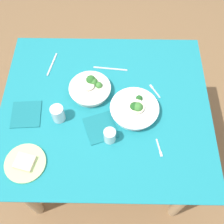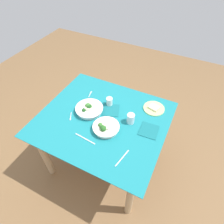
% 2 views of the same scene
% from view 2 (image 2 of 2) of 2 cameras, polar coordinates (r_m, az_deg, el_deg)
% --- Properties ---
extents(ground_plane, '(6.00, 6.00, 0.00)m').
position_cam_2_polar(ground_plane, '(2.49, -2.12, -13.96)').
color(ground_plane, brown).
extents(dining_table, '(1.22, 1.09, 0.78)m').
position_cam_2_polar(dining_table, '(1.95, -2.63, -4.31)').
color(dining_table, '#197A84').
rests_on(dining_table, ground_plane).
extents(broccoli_bowl_far, '(0.28, 0.28, 0.09)m').
position_cam_2_polar(broccoli_bowl_far, '(1.92, -6.84, 0.89)').
color(broccoli_bowl_far, white).
rests_on(broccoli_bowl_far, dining_table).
extents(broccoli_bowl_near, '(0.25, 0.25, 0.09)m').
position_cam_2_polar(broccoli_bowl_near, '(1.75, -1.91, -4.72)').
color(broccoli_bowl_near, silver).
rests_on(broccoli_bowl_near, dining_table).
extents(bread_side_plate, '(0.22, 0.22, 0.03)m').
position_cam_2_polar(bread_side_plate, '(1.99, 12.42, 1.14)').
color(bread_side_plate, '#B7D684').
rests_on(bread_side_plate, dining_table).
extents(water_glass_center, '(0.07, 0.07, 0.10)m').
position_cam_2_polar(water_glass_center, '(1.80, 5.62, -1.96)').
color(water_glass_center, silver).
rests_on(water_glass_center, dining_table).
extents(water_glass_side, '(0.07, 0.07, 0.09)m').
position_cam_2_polar(water_glass_side, '(1.97, -0.79, 3.15)').
color(water_glass_side, silver).
rests_on(water_glass_side, dining_table).
extents(fork_by_far_bowl, '(0.03, 0.10, 0.00)m').
position_cam_2_polar(fork_by_far_bowl, '(2.13, -6.55, 5.37)').
color(fork_by_far_bowl, '#B7B7BC').
rests_on(fork_by_far_bowl, dining_table).
extents(fork_by_near_bowl, '(0.06, 0.10, 0.00)m').
position_cam_2_polar(fork_by_near_bowl, '(1.92, -12.24, -1.34)').
color(fork_by_near_bowl, '#B7B7BC').
rests_on(fork_by_near_bowl, dining_table).
extents(table_knife_left, '(0.22, 0.03, 0.00)m').
position_cam_2_polar(table_knife_left, '(1.72, -8.04, -7.92)').
color(table_knife_left, '#B7B7BC').
rests_on(table_knife_left, dining_table).
extents(table_knife_right, '(0.05, 0.18, 0.00)m').
position_cam_2_polar(table_knife_right, '(1.60, 3.05, -13.60)').
color(table_knife_right, '#B7B7BC').
rests_on(table_knife_right, dining_table).
extents(napkin_folded_upper, '(0.21, 0.22, 0.01)m').
position_cam_2_polar(napkin_folded_upper, '(1.93, -0.30, 0.58)').
color(napkin_folded_upper, '#156870').
rests_on(napkin_folded_upper, dining_table).
extents(napkin_folded_lower, '(0.18, 0.18, 0.01)m').
position_cam_2_polar(napkin_folded_lower, '(1.79, 10.96, -5.42)').
color(napkin_folded_lower, '#156870').
rests_on(napkin_folded_lower, dining_table).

